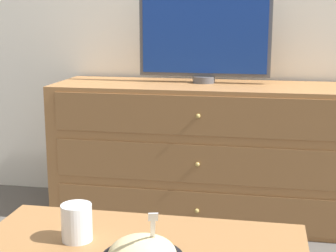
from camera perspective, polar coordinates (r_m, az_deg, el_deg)
name	(u,v)px	position (r m, az deg, el deg)	size (l,w,h in m)	color
ground_plane	(201,198)	(3.29, 3.68, -7.93)	(12.00, 12.00, 0.00)	#56514C
dresser	(203,152)	(2.90, 3.95, -2.85)	(1.66, 0.53, 0.76)	#9E6B3D
tv	(205,37)	(2.88, 4.07, 9.76)	(0.73, 0.12, 0.48)	#515156
drink_cup	(77,225)	(1.52, -10.07, -10.71)	(0.09, 0.09, 0.11)	beige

